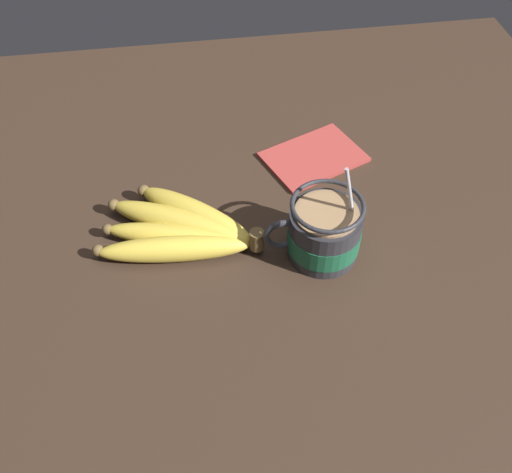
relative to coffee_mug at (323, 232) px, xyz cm
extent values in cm
cube|color=#332319|center=(3.38, -3.25, -5.66)|extent=(108.35, 108.35, 3.39)
cylinder|color=#28282D|center=(-0.11, 0.00, -0.22)|extent=(9.57, 9.57, 7.49)
cylinder|color=#195638|center=(-0.11, 0.00, -0.81)|extent=(9.77, 9.77, 3.16)
torus|color=#28282D|center=(5.54, 0.00, 0.55)|extent=(5.23, 0.90, 5.23)
cylinder|color=#997551|center=(-0.11, 0.00, 3.62)|extent=(8.37, 8.37, 0.40)
torus|color=#28282D|center=(-0.11, 0.00, 5.06)|extent=(9.57, 9.57, 0.60)
cylinder|color=#B2B2B7|center=(-3.30, 0.00, 4.26)|extent=(3.51, 0.50, 13.56)
ellipsoid|color=#B2B2B7|center=(-1.78, 0.00, -2.47)|extent=(3.00, 2.00, 0.80)
cylinder|color=brown|center=(8.70, -1.12, -1.25)|extent=(2.00, 2.00, 3.00)
ellipsoid|color=gold|center=(16.49, -7.67, -1.97)|extent=(16.62, 14.88, 4.00)
sphere|color=brown|center=(23.51, -13.58, -1.97)|extent=(1.80, 1.80, 1.80)
ellipsoid|color=gold|center=(18.69, -6.49, -2.04)|extent=(20.05, 13.19, 3.86)
sphere|color=brown|center=(27.80, -11.38, -2.04)|extent=(1.74, 1.74, 1.74)
ellipsoid|color=gold|center=(19.16, -4.20, -2.28)|extent=(19.94, 8.83, 3.37)
sphere|color=brown|center=(28.65, -7.00, -2.28)|extent=(1.52, 1.52, 1.52)
ellipsoid|color=gold|center=(19.76, -2.00, -2.17)|extent=(20.40, 5.19, 3.59)
sphere|color=brown|center=(29.81, -2.81, -2.17)|extent=(1.62, 1.62, 1.62)
cube|color=#A33833|center=(-3.19, -19.06, -3.67)|extent=(17.73, 15.28, 0.60)
camera|label=1|loc=(16.30, 47.94, 56.13)|focal=40.00mm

